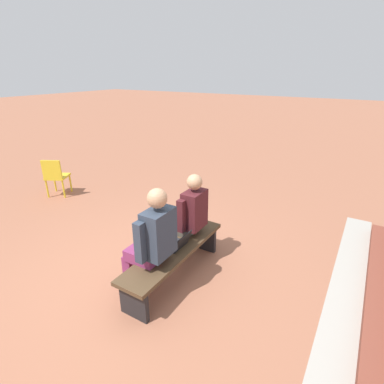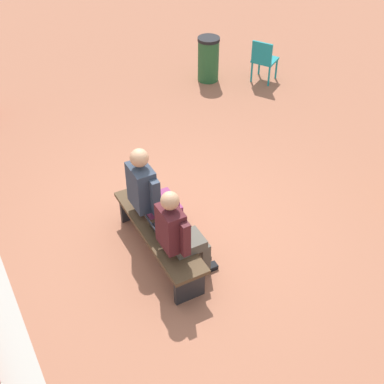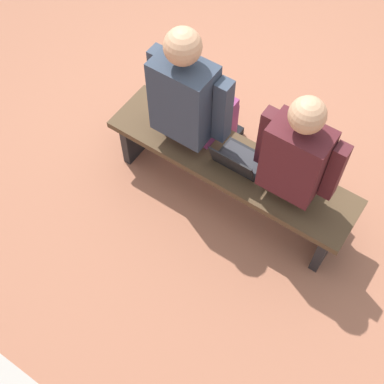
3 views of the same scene
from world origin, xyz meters
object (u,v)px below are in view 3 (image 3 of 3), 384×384
Objects in this scene: person_student at (300,160)px; person_adult at (194,101)px; bench at (230,168)px; laptop at (238,160)px.

person_adult reaches higher than person_student.
bench is 0.53m from person_adult.
person_student is (-0.44, -0.07, 0.36)m from bench.
bench is at bearing 8.71° from person_student.
laptop is at bearing 11.75° from person_student.
person_adult reaches higher than bench.
bench is 0.57m from person_student.
person_student is 4.17× the size of laptop.
laptop is at bearing 168.04° from bench.
bench is 1.35× the size of person_student.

